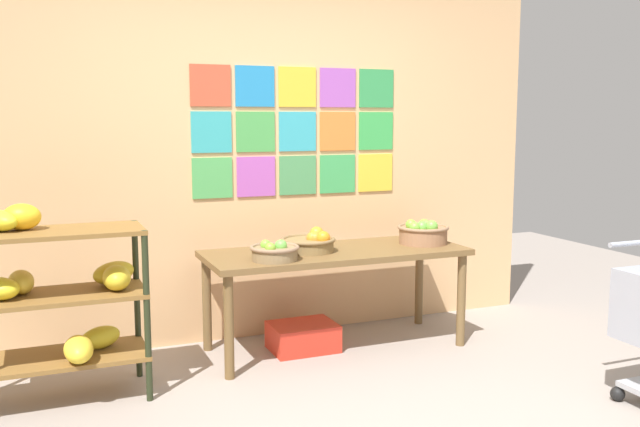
{
  "coord_description": "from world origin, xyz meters",
  "views": [
    {
      "loc": [
        -1.5,
        -2.87,
        1.56
      ],
      "look_at": [
        0.1,
        1.02,
        0.98
      ],
      "focal_mm": 39.15,
      "sensor_mm": 36.0,
      "label": 1
    }
  ],
  "objects_px": {
    "produce_crate_under_table": "(303,337)",
    "fruit_basket_centre": "(423,233)",
    "banana_shelf_unit": "(57,286)",
    "fruit_basket_right": "(310,242)",
    "fruit_basket_left": "(275,252)",
    "display_table": "(336,261)"
  },
  "relations": [
    {
      "from": "produce_crate_under_table",
      "to": "fruit_basket_centre",
      "type": "bearing_deg",
      "value": -3.51
    },
    {
      "from": "banana_shelf_unit",
      "to": "fruit_basket_centre",
      "type": "relative_size",
      "value": 3.05
    },
    {
      "from": "fruit_basket_right",
      "to": "produce_crate_under_table",
      "type": "height_order",
      "value": "fruit_basket_right"
    },
    {
      "from": "fruit_basket_right",
      "to": "fruit_basket_left",
      "type": "distance_m",
      "value": 0.36
    },
    {
      "from": "fruit_basket_right",
      "to": "fruit_basket_centre",
      "type": "bearing_deg",
      "value": -1.81
    },
    {
      "from": "fruit_basket_centre",
      "to": "produce_crate_under_table",
      "type": "relative_size",
      "value": 0.83
    },
    {
      "from": "produce_crate_under_table",
      "to": "display_table",
      "type": "bearing_deg",
      "value": -10.42
    },
    {
      "from": "fruit_basket_left",
      "to": "fruit_basket_centre",
      "type": "height_order",
      "value": "fruit_basket_centre"
    },
    {
      "from": "display_table",
      "to": "produce_crate_under_table",
      "type": "relative_size",
      "value": 4.03
    },
    {
      "from": "fruit_basket_centre",
      "to": "fruit_basket_left",
      "type": "bearing_deg",
      "value": -172.15
    },
    {
      "from": "fruit_basket_right",
      "to": "fruit_basket_centre",
      "type": "xyz_separation_m",
      "value": [
        0.84,
        -0.03,
        0.02
      ]
    },
    {
      "from": "banana_shelf_unit",
      "to": "produce_crate_under_table",
      "type": "xyz_separation_m",
      "value": [
        1.54,
        0.26,
        -0.55
      ]
    },
    {
      "from": "display_table",
      "to": "fruit_basket_centre",
      "type": "height_order",
      "value": "fruit_basket_centre"
    },
    {
      "from": "fruit_basket_right",
      "to": "fruit_basket_centre",
      "type": "relative_size",
      "value": 1.0
    },
    {
      "from": "banana_shelf_unit",
      "to": "display_table",
      "type": "xyz_separation_m",
      "value": [
        1.76,
        0.22,
        -0.04
      ]
    },
    {
      "from": "display_table",
      "to": "fruit_basket_right",
      "type": "bearing_deg",
      "value": 175.81
    },
    {
      "from": "fruit_basket_left",
      "to": "fruit_basket_centre",
      "type": "xyz_separation_m",
      "value": [
        1.16,
        0.16,
        0.02
      ]
    },
    {
      "from": "display_table",
      "to": "produce_crate_under_table",
      "type": "xyz_separation_m",
      "value": [
        -0.22,
        0.04,
        -0.51
      ]
    },
    {
      "from": "produce_crate_under_table",
      "to": "fruit_basket_left",
      "type": "bearing_deg",
      "value": -141.43
    },
    {
      "from": "banana_shelf_unit",
      "to": "display_table",
      "type": "height_order",
      "value": "banana_shelf_unit"
    },
    {
      "from": "banana_shelf_unit",
      "to": "fruit_basket_right",
      "type": "xyz_separation_m",
      "value": [
        1.59,
        0.23,
        0.1
      ]
    },
    {
      "from": "display_table",
      "to": "fruit_basket_centre",
      "type": "distance_m",
      "value": 0.68
    }
  ]
}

